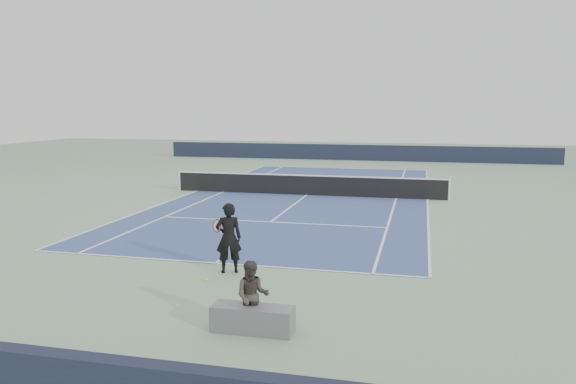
% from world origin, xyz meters
% --- Properties ---
extents(ground, '(80.00, 80.00, 0.00)m').
position_xyz_m(ground, '(0.00, 0.00, 0.00)').
color(ground, gray).
extents(court_surface, '(10.97, 23.77, 0.01)m').
position_xyz_m(court_surface, '(0.00, 0.00, 0.01)').
color(court_surface, '#34497B').
rests_on(court_surface, ground).
extents(tennis_net, '(12.90, 0.10, 1.07)m').
position_xyz_m(tennis_net, '(0.00, 0.00, 0.50)').
color(tennis_net, silver).
rests_on(tennis_net, ground).
extents(windscreen_far, '(30.00, 0.25, 1.20)m').
position_xyz_m(windscreen_far, '(0.00, 17.88, 0.60)').
color(windscreen_far, black).
rests_on(windscreen_far, ground).
extents(tennis_player, '(0.85, 0.69, 1.76)m').
position_xyz_m(tennis_player, '(0.61, -12.54, 0.88)').
color(tennis_player, black).
rests_on(tennis_player, ground).
extents(tennis_ball, '(0.07, 0.07, 0.07)m').
position_xyz_m(tennis_ball, '(0.33, -13.36, 0.04)').
color(tennis_ball, yellow).
rests_on(tennis_ball, ground).
extents(spectator_bench, '(1.58, 0.82, 1.33)m').
position_xyz_m(spectator_bench, '(2.28, -15.98, 0.48)').
color(spectator_bench, slate).
rests_on(spectator_bench, ground).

